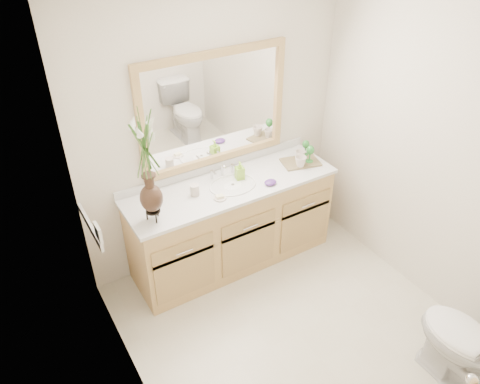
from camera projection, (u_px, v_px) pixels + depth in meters
floor at (298, 333)px, 3.67m from camera, size 2.60×2.60×0.00m
ceiling at (331, 15)px, 2.32m from camera, size 2.40×2.60×0.02m
wall_back at (214, 131)px, 3.91m from camera, size 2.40×0.02×2.40m
wall_left at (132, 279)px, 2.48m from camera, size 0.02×2.60×2.40m
wall_right at (437, 161)px, 3.51m from camera, size 0.02×2.60×2.40m
vanity at (232, 225)px, 4.16m from camera, size 1.80×0.55×0.80m
counter at (232, 186)px, 3.93m from camera, size 1.84×0.57×0.03m
sink at (233, 190)px, 3.94m from camera, size 0.38×0.34×0.23m
mirror at (214, 110)px, 3.78m from camera, size 1.32×0.04×0.97m
switch_plate at (98, 233)px, 3.15m from camera, size 0.02×0.12×0.12m
toilet at (470, 348)px, 3.11m from camera, size 0.42×0.75×0.74m
flower_vase at (146, 155)px, 3.20m from camera, size 0.20×0.20×0.82m
tumbler at (195, 190)px, 3.76m from camera, size 0.07×0.07×0.10m
soap_dish at (220, 198)px, 3.74m from camera, size 0.10×0.10×0.03m
soap_bottle at (240, 171)px, 3.95m from camera, size 0.08×0.08×0.14m
purple_dish at (270, 182)px, 3.91m from camera, size 0.13×0.12×0.04m
tray at (300, 162)px, 4.20m from camera, size 0.37×0.29×0.02m
mug_left at (301, 161)px, 4.10m from camera, size 0.13×0.13×0.10m
mug_right at (300, 155)px, 4.20m from camera, size 0.12×0.12×0.09m
goblet_front at (310, 151)px, 4.14m from camera, size 0.07×0.07×0.16m
goblet_back at (306, 145)px, 4.25m from camera, size 0.06×0.06×0.14m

